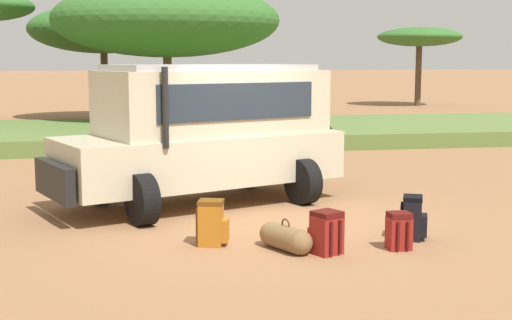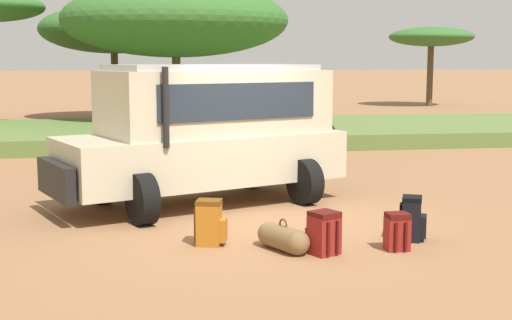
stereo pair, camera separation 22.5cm
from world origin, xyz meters
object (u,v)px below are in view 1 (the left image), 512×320
object	(u,v)px
backpack_cluster_center	(399,231)
backpack_outermost	(413,218)
backpack_beside_front_wheel	(212,223)
acacia_tree_far_right	(419,37)
acacia_tree_right_mid	(167,21)
backpack_near_rear_wheel	(326,233)
safari_vehicle	(205,131)
duffel_bag_low_black_case	(286,238)
acacia_tree_centre_back	(103,29)

from	to	relation	value
backpack_cluster_center	backpack_outermost	xyz separation A→B (m)	(0.40, 0.46, 0.06)
backpack_beside_front_wheel	acacia_tree_far_right	world-z (taller)	acacia_tree_far_right
backpack_outermost	acacia_tree_right_mid	xyz separation A→B (m)	(-2.37, 16.20, 3.57)
backpack_beside_front_wheel	backpack_near_rear_wheel	size ratio (longest dim) A/B	1.10
backpack_outermost	safari_vehicle	bearing A→B (deg)	129.85
duffel_bag_low_black_case	acacia_tree_centre_back	distance (m)	22.64
acacia_tree_centre_back	backpack_near_rear_wheel	bearing A→B (deg)	-81.76
duffel_bag_low_black_case	acacia_tree_far_right	xyz separation A→B (m)	(13.96, 27.94, 3.55)
safari_vehicle	duffel_bag_low_black_case	xyz separation A→B (m)	(0.67, -3.32, -1.13)
backpack_beside_front_wheel	duffel_bag_low_black_case	xyz separation A→B (m)	(0.93, -0.45, -0.14)
backpack_beside_front_wheel	backpack_near_rear_wheel	distance (m)	1.58
backpack_near_rear_wheel	duffel_bag_low_black_case	distance (m)	0.56
acacia_tree_right_mid	backpack_cluster_center	bearing A→B (deg)	-83.27
backpack_outermost	acacia_tree_centre_back	world-z (taller)	acacia_tree_centre_back
acacia_tree_centre_back	acacia_tree_right_mid	size ratio (longest dim) A/B	0.79
backpack_near_rear_wheel	safari_vehicle	bearing A→B (deg)	107.84
backpack_near_rear_wheel	backpack_outermost	size ratio (longest dim) A/B	0.92
backpack_near_rear_wheel	acacia_tree_right_mid	size ratio (longest dim) A/B	0.07
backpack_outermost	acacia_tree_far_right	bearing A→B (deg)	66.49
backpack_cluster_center	acacia_tree_centre_back	world-z (taller)	acacia_tree_centre_back
safari_vehicle	duffel_bag_low_black_case	world-z (taller)	safari_vehicle
backpack_cluster_center	acacia_tree_right_mid	bearing A→B (deg)	96.73
safari_vehicle	backpack_beside_front_wheel	world-z (taller)	safari_vehicle
backpack_beside_front_wheel	duffel_bag_low_black_case	world-z (taller)	backpack_beside_front_wheel
backpack_beside_front_wheel	duffel_bag_low_black_case	distance (m)	1.04
acacia_tree_centre_back	acacia_tree_far_right	xyz separation A→B (m)	(16.73, 5.76, -0.07)
duffel_bag_low_black_case	acacia_tree_right_mid	bearing A→B (deg)	91.63
backpack_cluster_center	backpack_outermost	bearing A→B (deg)	48.87
safari_vehicle	acacia_tree_far_right	distance (m)	28.74
backpack_beside_front_wheel	safari_vehicle	bearing A→B (deg)	84.86
safari_vehicle	backpack_beside_front_wheel	xyz separation A→B (m)	(-0.26, -2.88, -0.99)
backpack_beside_front_wheel	backpack_outermost	world-z (taller)	backpack_beside_front_wheel
backpack_near_rear_wheel	acacia_tree_far_right	xyz separation A→B (m)	(13.48, 28.21, 3.44)
safari_vehicle	acacia_tree_far_right	bearing A→B (deg)	59.28
backpack_near_rear_wheel	duffel_bag_low_black_case	size ratio (longest dim) A/B	0.66
backpack_beside_front_wheel	acacia_tree_far_right	size ratio (longest dim) A/B	0.14
safari_vehicle	backpack_beside_front_wheel	size ratio (longest dim) A/B	8.60
backpack_near_rear_wheel	acacia_tree_centre_back	distance (m)	22.95
safari_vehicle	acacia_tree_centre_back	xyz separation A→B (m)	(-2.10, 18.86, 2.49)
backpack_near_rear_wheel	backpack_outermost	bearing A→B (deg)	19.37
backpack_near_rear_wheel	duffel_bag_low_black_case	xyz separation A→B (m)	(-0.48, 0.27, -0.11)
backpack_cluster_center	acacia_tree_right_mid	xyz separation A→B (m)	(-1.97, 16.66, 3.63)
safari_vehicle	backpack_cluster_center	world-z (taller)	safari_vehicle
safari_vehicle	backpack_outermost	size ratio (longest dim) A/B	8.67
backpack_cluster_center	acacia_tree_far_right	distance (m)	31.00
backpack_beside_front_wheel	backpack_near_rear_wheel	world-z (taller)	backpack_beside_front_wheel
backpack_outermost	acacia_tree_far_right	size ratio (longest dim) A/B	0.14
duffel_bag_low_black_case	backpack_cluster_center	bearing A→B (deg)	-8.71
acacia_tree_right_mid	backpack_near_rear_wheel	bearing A→B (deg)	-86.75
acacia_tree_right_mid	acacia_tree_centre_back	bearing A→B (deg)	111.85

